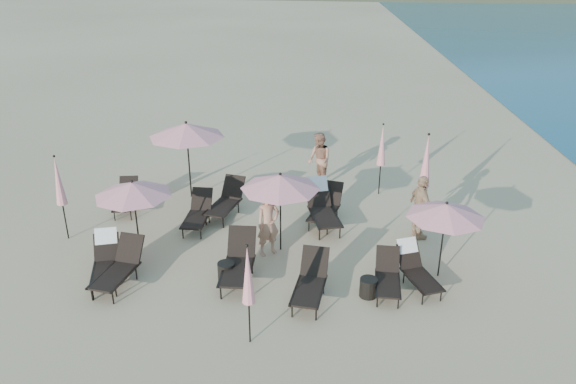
{
  "coord_description": "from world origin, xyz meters",
  "views": [
    {
      "loc": [
        0.08,
        -10.84,
        7.44
      ],
      "look_at": [
        -0.41,
        3.5,
        1.1
      ],
      "focal_mm": 35.0,
      "sensor_mm": 36.0,
      "label": 1
    }
  ],
  "objects_px": {
    "umbrella_closed_0": "(248,276)",
    "umbrella_closed_2": "(58,181)",
    "lounger_4": "(388,276)",
    "lounger_8": "(198,213)",
    "lounger_6": "(126,198)",
    "side_table_0": "(226,272)",
    "lounger_3": "(311,281)",
    "umbrella_open_1": "(280,182)",
    "lounger_7": "(226,201)",
    "umbrella_open_0": "(133,189)",
    "lounger_0": "(106,260)",
    "umbrella_open_2": "(446,211)",
    "lounger_2": "(239,262)",
    "beachgoer_c": "(421,208)",
    "umbrella_open_3": "(186,130)",
    "beachgoer_b": "(319,160)",
    "umbrella_closed_1": "(426,162)",
    "lounger_10": "(322,206)",
    "lounger_9": "(326,207)",
    "side_table_1": "(368,287)",
    "umbrella_closed_3": "(382,145)",
    "lounger_5": "(416,268)",
    "lounger_1": "(119,267)"
  },
  "relations": [
    {
      "from": "lounger_0",
      "to": "umbrella_closed_3",
      "type": "distance_m",
      "value": 8.98
    },
    {
      "from": "lounger_2",
      "to": "beachgoer_c",
      "type": "xyz_separation_m",
      "value": [
        4.7,
        2.27,
        0.42
      ]
    },
    {
      "from": "lounger_0",
      "to": "umbrella_open_0",
      "type": "bearing_deg",
      "value": 55.32
    },
    {
      "from": "lounger_8",
      "to": "umbrella_open_3",
      "type": "relative_size",
      "value": 0.65
    },
    {
      "from": "lounger_1",
      "to": "umbrella_closed_3",
      "type": "height_order",
      "value": "umbrella_closed_3"
    },
    {
      "from": "lounger_8",
      "to": "umbrella_open_3",
      "type": "xyz_separation_m",
      "value": [
        -0.61,
        2.06,
        1.8
      ]
    },
    {
      "from": "lounger_7",
      "to": "umbrella_open_1",
      "type": "xyz_separation_m",
      "value": [
        1.72,
        -2.04,
        1.48
      ]
    },
    {
      "from": "umbrella_closed_3",
      "to": "beachgoer_c",
      "type": "height_order",
      "value": "umbrella_closed_3"
    },
    {
      "from": "lounger_3",
      "to": "lounger_6",
      "type": "distance_m",
      "value": 7.16
    },
    {
      "from": "lounger_5",
      "to": "lounger_10",
      "type": "relative_size",
      "value": 0.81
    },
    {
      "from": "lounger_6",
      "to": "side_table_0",
      "type": "distance_m",
      "value": 5.23
    },
    {
      "from": "umbrella_closed_0",
      "to": "beachgoer_c",
      "type": "xyz_separation_m",
      "value": [
        4.21,
        4.6,
        -0.67
      ]
    },
    {
      "from": "umbrella_closed_3",
      "to": "side_table_0",
      "type": "relative_size",
      "value": 4.86
    },
    {
      "from": "side_table_0",
      "to": "umbrella_open_0",
      "type": "bearing_deg",
      "value": 153.5
    },
    {
      "from": "lounger_7",
      "to": "umbrella_open_2",
      "type": "relative_size",
      "value": 0.93
    },
    {
      "from": "lounger_0",
      "to": "lounger_6",
      "type": "xyz_separation_m",
      "value": [
        -0.66,
        3.81,
        -0.09
      ]
    },
    {
      "from": "lounger_5",
      "to": "umbrella_open_2",
      "type": "distance_m",
      "value": 1.52
    },
    {
      "from": "umbrella_closed_0",
      "to": "umbrella_closed_2",
      "type": "distance_m",
      "value": 6.9
    },
    {
      "from": "beachgoer_c",
      "to": "lounger_2",
      "type": "bearing_deg",
      "value": 99.36
    },
    {
      "from": "umbrella_closed_0",
      "to": "lounger_9",
      "type": "bearing_deg",
      "value": 73.03
    },
    {
      "from": "lounger_10",
      "to": "umbrella_open_2",
      "type": "relative_size",
      "value": 1.0
    },
    {
      "from": "lounger_8",
      "to": "umbrella_closed_0",
      "type": "height_order",
      "value": "umbrella_closed_0"
    },
    {
      "from": "umbrella_closed_0",
      "to": "side_table_1",
      "type": "height_order",
      "value": "umbrella_closed_0"
    },
    {
      "from": "umbrella_open_2",
      "to": "side_table_1",
      "type": "relative_size",
      "value": 4.41
    },
    {
      "from": "umbrella_open_0",
      "to": "umbrella_closed_1",
      "type": "bearing_deg",
      "value": 14.67
    },
    {
      "from": "lounger_4",
      "to": "lounger_8",
      "type": "height_order",
      "value": "lounger_8"
    },
    {
      "from": "lounger_0",
      "to": "beachgoer_b",
      "type": "height_order",
      "value": "beachgoer_b"
    },
    {
      "from": "lounger_6",
      "to": "umbrella_closed_0",
      "type": "height_order",
      "value": "umbrella_closed_0"
    },
    {
      "from": "lounger_3",
      "to": "side_table_0",
      "type": "distance_m",
      "value": 2.13
    },
    {
      "from": "beachgoer_c",
      "to": "lounger_8",
      "type": "bearing_deg",
      "value": 69.18
    },
    {
      "from": "lounger_9",
      "to": "umbrella_open_3",
      "type": "relative_size",
      "value": 0.72
    },
    {
      "from": "lounger_1",
      "to": "umbrella_closed_3",
      "type": "distance_m",
      "value": 8.81
    },
    {
      "from": "lounger_3",
      "to": "lounger_5",
      "type": "xyz_separation_m",
      "value": [
        2.5,
        0.65,
        0.0
      ]
    },
    {
      "from": "umbrella_closed_0",
      "to": "umbrella_closed_3",
      "type": "bearing_deg",
      "value": 65.33
    },
    {
      "from": "lounger_9",
      "to": "umbrella_open_3",
      "type": "xyz_separation_m",
      "value": [
        -4.28,
        1.58,
        1.77
      ]
    },
    {
      "from": "lounger_0",
      "to": "umbrella_open_2",
      "type": "height_order",
      "value": "umbrella_open_2"
    },
    {
      "from": "lounger_4",
      "to": "lounger_6",
      "type": "relative_size",
      "value": 0.98
    },
    {
      "from": "umbrella_open_3",
      "to": "beachgoer_b",
      "type": "relative_size",
      "value": 1.39
    },
    {
      "from": "umbrella_open_1",
      "to": "lounger_7",
      "type": "bearing_deg",
      "value": 130.17
    },
    {
      "from": "lounger_2",
      "to": "side_table_1",
      "type": "height_order",
      "value": "lounger_2"
    },
    {
      "from": "umbrella_open_0",
      "to": "umbrella_closed_0",
      "type": "xyz_separation_m",
      "value": [
        3.23,
        -3.47,
        -0.27
      ]
    },
    {
      "from": "umbrella_open_1",
      "to": "umbrella_closed_3",
      "type": "xyz_separation_m",
      "value": [
        3.02,
        3.74,
        -0.29
      ]
    },
    {
      "from": "lounger_2",
      "to": "umbrella_closed_1",
      "type": "bearing_deg",
      "value": 34.78
    },
    {
      "from": "umbrella_open_3",
      "to": "beachgoer_c",
      "type": "bearing_deg",
      "value": -20.43
    },
    {
      "from": "lounger_9",
      "to": "umbrella_open_3",
      "type": "height_order",
      "value": "umbrella_open_3"
    },
    {
      "from": "umbrella_open_2",
      "to": "beachgoer_c",
      "type": "distance_m",
      "value": 2.13
    },
    {
      "from": "lounger_3",
      "to": "umbrella_open_2",
      "type": "xyz_separation_m",
      "value": [
        3.13,
        1.06,
        1.32
      ]
    },
    {
      "from": "side_table_1",
      "to": "beachgoer_c",
      "type": "distance_m",
      "value": 3.39
    },
    {
      "from": "beachgoer_c",
      "to": "umbrella_open_1",
      "type": "bearing_deg",
      "value": 85.41
    },
    {
      "from": "lounger_9",
      "to": "umbrella_open_2",
      "type": "xyz_separation_m",
      "value": [
        2.67,
        -2.9,
        1.31
      ]
    }
  ]
}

